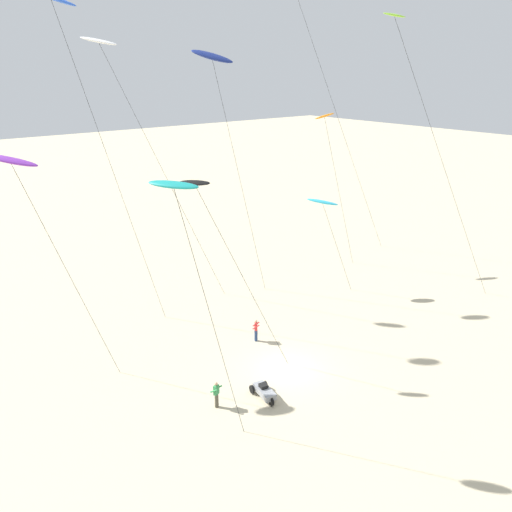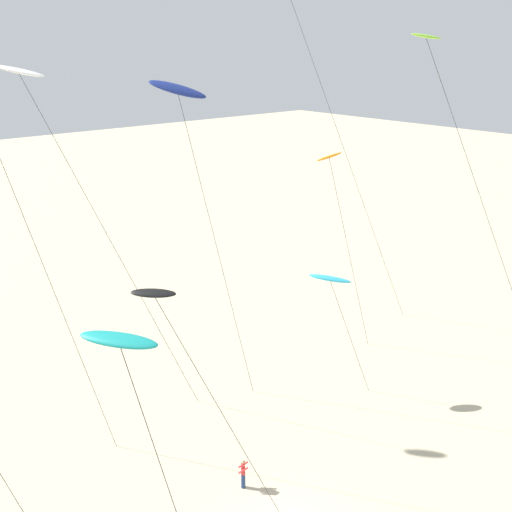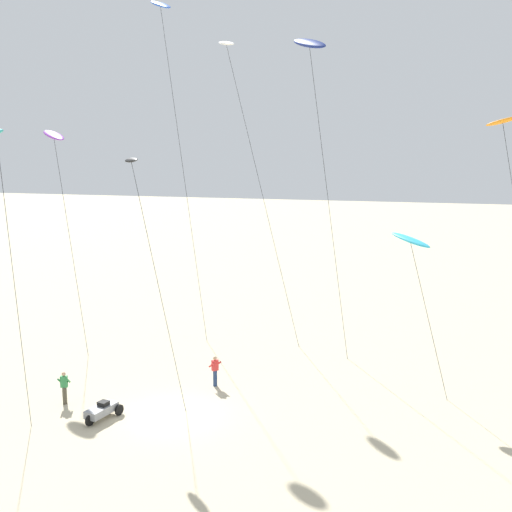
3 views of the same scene
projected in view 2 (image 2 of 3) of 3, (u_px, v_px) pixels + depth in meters
The scene contains 8 objects.
kite_navy at pixel (178, 91), 32.82m from camera, with size 4.68×3.98×19.75m.
kite_cyan at pixel (330, 279), 36.68m from camera, with size 3.52×2.94×8.28m.
kite_orange at pixel (330, 161), 40.74m from camera, with size 3.72×2.78×14.54m.
kite_white at pixel (21, 76), 31.34m from camera, with size 7.90×6.79×20.46m.
kite_teal at pixel (120, 344), 17.36m from camera, with size 3.33×3.07×13.63m.
kite_black at pixel (157, 300), 24.09m from camera, with size 5.23×4.39×12.23m.
kite_lime at pixel (433, 55), 31.81m from camera, with size 8.71×6.85×21.96m.
kite_flyer_nearest at pixel (243, 473), 30.56m from camera, with size 0.72×0.73×1.67m.
Camera 2 is at (-15.31, -15.39, 21.46)m, focal length 42.47 mm.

